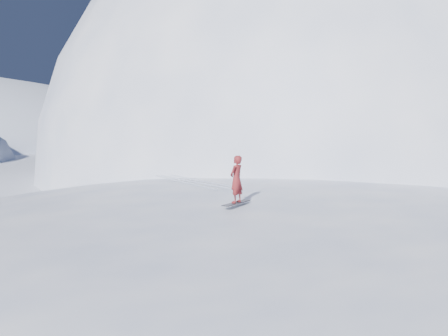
% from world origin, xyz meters
% --- Properties ---
extents(ground, '(400.00, 400.00, 0.00)m').
position_xyz_m(ground, '(0.00, 0.00, 0.00)').
color(ground, white).
rests_on(ground, ground).
extents(near_ridge, '(36.00, 28.00, 4.80)m').
position_xyz_m(near_ridge, '(1.00, 3.00, 0.00)').
color(near_ridge, white).
rests_on(near_ridge, ground).
extents(summit_peak, '(60.00, 56.00, 56.00)m').
position_xyz_m(summit_peak, '(22.00, 26.00, 0.00)').
color(summit_peak, white).
rests_on(summit_peak, ground).
extents(peak_shoulder, '(28.00, 24.00, 18.00)m').
position_xyz_m(peak_shoulder, '(10.00, 20.00, 0.00)').
color(peak_shoulder, white).
rests_on(peak_shoulder, ground).
extents(wind_bumps, '(16.00, 14.40, 1.00)m').
position_xyz_m(wind_bumps, '(-0.56, 2.12, 0.00)').
color(wind_bumps, white).
rests_on(wind_bumps, ground).
extents(snowboard, '(1.33, 0.95, 0.02)m').
position_xyz_m(snowboard, '(-2.10, -0.66, 2.41)').
color(snowboard, black).
rests_on(snowboard, near_ridge).
extents(snowboarder, '(0.69, 0.62, 1.58)m').
position_xyz_m(snowboarder, '(-2.10, -0.66, 3.21)').
color(snowboarder, maroon).
rests_on(snowboarder, snowboard).
extents(board_tracks, '(2.04, 5.94, 0.04)m').
position_xyz_m(board_tracks, '(-1.44, 5.36, 2.42)').
color(board_tracks, silver).
rests_on(board_tracks, ground).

